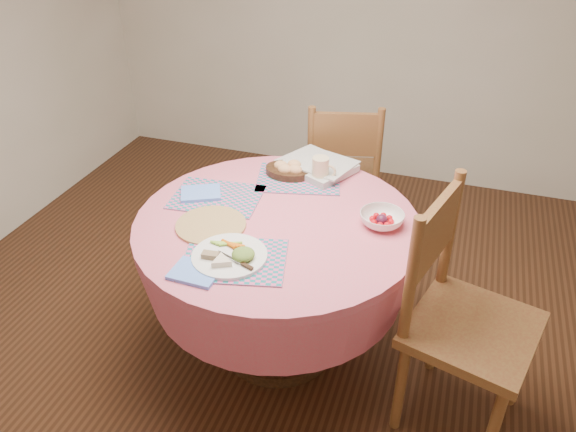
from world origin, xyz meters
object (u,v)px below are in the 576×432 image
chair_back (342,173)px  fruit_bowl (382,219)px  dining_table (277,256)px  dinner_plate (230,255)px  chair_right (460,314)px  wicker_trivet (211,225)px  bread_bowl (289,169)px  latte_mug (321,170)px

chair_back → fruit_bowl: bearing=98.6°
dining_table → dinner_plate: bearing=-103.4°
chair_right → wicker_trivet: 1.08m
dining_table → bread_bowl: bearing=101.2°
wicker_trivet → fruit_bowl: 0.73m
bread_bowl → wicker_trivet: bearing=-107.8°
fruit_bowl → bread_bowl: bearing=150.0°
dinner_plate → bread_bowl: size_ratio=1.29×
wicker_trivet → dinner_plate: (0.17, -0.19, 0.01)m
wicker_trivet → latte_mug: latte_mug is taller
bread_bowl → latte_mug: 0.17m
dining_table → chair_back: (0.07, 0.96, -0.05)m
chair_back → latte_mug: size_ratio=7.73×
chair_back → bread_bowl: bearing=60.5°
bread_bowl → fruit_bowl: 0.59m
bread_bowl → latte_mug: (0.17, -0.02, 0.03)m
dining_table → dinner_plate: 0.40m
dinner_plate → wicker_trivet: bearing=132.1°
chair_back → dinner_plate: chair_back is taller
wicker_trivet → dinner_plate: dinner_plate is taller
bread_bowl → fruit_bowl: size_ratio=1.02×
chair_back → chair_right: bearing=109.6°
bread_bowl → chair_back: bearing=75.1°
chair_right → latte_mug: bearing=70.0°
wicker_trivet → latte_mug: (0.34, 0.52, 0.06)m
wicker_trivet → fruit_bowl: fruit_bowl is taller
dining_table → latte_mug: size_ratio=9.91×
wicker_trivet → latte_mug: 0.62m
chair_back → fruit_bowl: (0.37, -0.85, 0.27)m
dining_table → bread_bowl: bread_bowl is taller
chair_right → bread_bowl: 1.06m
chair_back → bread_bowl: size_ratio=4.20×
chair_right → dinner_plate: bearing=117.9°
dining_table → fruit_bowl: bearing=13.3°
dining_table → chair_right: size_ratio=1.17×
wicker_trivet → bread_bowl: size_ratio=1.30×
dinner_plate → bread_bowl: (-0.00, 0.73, 0.01)m
dinner_plate → fruit_bowl: bearing=39.9°
latte_mug → fruit_bowl: bearing=-38.8°
dinner_plate → fruit_bowl: same height
fruit_bowl → chair_back: bearing=113.2°
chair_right → chair_back: chair_right is taller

